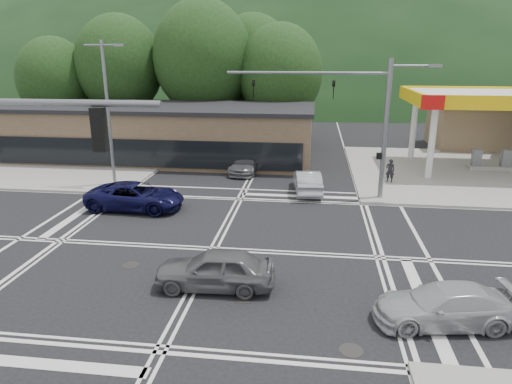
# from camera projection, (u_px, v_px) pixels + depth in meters

# --- Properties ---
(ground) EXTENTS (120.00, 120.00, 0.00)m
(ground) POSITION_uv_depth(u_px,v_px,m) (214.00, 249.00, 20.08)
(ground) COLOR black
(ground) RESTS_ON ground
(sidewalk_ne) EXTENTS (16.00, 16.00, 0.15)m
(sidewalk_ne) POSITION_uv_depth(u_px,v_px,m) (465.00, 173.00, 32.48)
(sidewalk_ne) COLOR gray
(sidewalk_ne) RESTS_ON ground
(sidewalk_nw) EXTENTS (16.00, 16.00, 0.15)m
(sidewalk_nw) POSITION_uv_depth(u_px,v_px,m) (69.00, 161.00, 36.08)
(sidewalk_nw) COLOR gray
(sidewalk_nw) RESTS_ON ground
(gas_station_canopy) EXTENTS (12.32, 8.34, 5.75)m
(gas_station_canopy) POSITION_uv_depth(u_px,v_px,m) (500.00, 101.00, 31.72)
(gas_station_canopy) COLOR silver
(gas_station_canopy) RESTS_ON ground
(convenience_store) EXTENTS (10.00, 6.00, 3.80)m
(convenience_store) POSITION_uv_depth(u_px,v_px,m) (491.00, 127.00, 40.82)
(convenience_store) COLOR #846B4F
(convenience_store) RESTS_ON ground
(commercial_row) EXTENTS (24.00, 8.00, 4.00)m
(commercial_row) POSITION_uv_depth(u_px,v_px,m) (161.00, 134.00, 36.57)
(commercial_row) COLOR brown
(commercial_row) RESTS_ON ground
(hill_north) EXTENTS (252.00, 126.00, 140.00)m
(hill_north) POSITION_uv_depth(u_px,v_px,m) (297.00, 90.00, 105.42)
(hill_north) COLOR black
(hill_north) RESTS_ON ground
(tree_n_a) EXTENTS (8.00, 8.00, 11.75)m
(tree_n_a) POSITION_uv_depth(u_px,v_px,m) (119.00, 65.00, 42.42)
(tree_n_a) COLOR #382619
(tree_n_a) RESTS_ON ground
(tree_n_b) EXTENTS (9.00, 9.00, 12.98)m
(tree_n_b) POSITION_uv_depth(u_px,v_px,m) (203.00, 58.00, 41.27)
(tree_n_b) COLOR #382619
(tree_n_b) RESTS_ON ground
(tree_n_c) EXTENTS (7.60, 7.60, 10.87)m
(tree_n_c) POSITION_uv_depth(u_px,v_px,m) (280.00, 73.00, 40.81)
(tree_n_c) COLOR #382619
(tree_n_c) RESTS_ON ground
(tree_n_d) EXTENTS (6.80, 6.80, 9.76)m
(tree_n_d) POSITION_uv_depth(u_px,v_px,m) (55.00, 80.00, 42.57)
(tree_n_d) COLOR #382619
(tree_n_d) RESTS_ON ground
(tree_n_e) EXTENTS (8.40, 8.40, 11.98)m
(tree_n_e) POSITION_uv_depth(u_px,v_px,m) (253.00, 64.00, 44.77)
(tree_n_e) COLOR #382619
(tree_n_e) RESTS_ON ground
(streetlight_nw) EXTENTS (2.50, 0.25, 9.00)m
(streetlight_nw) POSITION_uv_depth(u_px,v_px,m) (109.00, 107.00, 28.14)
(streetlight_nw) COLOR slate
(streetlight_nw) RESTS_ON ground
(signal_mast_ne) EXTENTS (11.65, 0.30, 8.00)m
(signal_mast_ne) POSITION_uv_depth(u_px,v_px,m) (364.00, 112.00, 25.53)
(signal_mast_ne) COLOR slate
(signal_mast_ne) RESTS_ON ground
(car_blue_west) EXTENTS (5.36, 2.59, 1.47)m
(car_blue_west) POSITION_uv_depth(u_px,v_px,m) (135.00, 196.00, 25.00)
(car_blue_west) COLOR #0B0B34
(car_blue_west) RESTS_ON ground
(car_grey_center) EXTENTS (4.42, 1.93, 1.48)m
(car_grey_center) POSITION_uv_depth(u_px,v_px,m) (215.00, 269.00, 16.60)
(car_grey_center) COLOR #595A5D
(car_grey_center) RESTS_ON ground
(car_silver_east) EXTENTS (4.65, 2.38, 1.29)m
(car_silver_east) POSITION_uv_depth(u_px,v_px,m) (444.00, 305.00, 14.40)
(car_silver_east) COLOR #ABAEB2
(car_silver_east) RESTS_ON ground
(car_queue_a) EXTENTS (1.95, 4.40, 1.40)m
(car_queue_a) POSITION_uv_depth(u_px,v_px,m) (307.00, 182.00, 27.94)
(car_queue_a) COLOR #A2A5A9
(car_queue_a) RESTS_ON ground
(car_queue_b) EXTENTS (1.84, 4.08, 1.36)m
(car_queue_b) POSITION_uv_depth(u_px,v_px,m) (271.00, 156.00, 34.89)
(car_queue_b) COLOR silver
(car_queue_b) RESTS_ON ground
(car_northbound) EXTENTS (2.26, 4.65, 1.30)m
(car_northbound) POSITION_uv_depth(u_px,v_px,m) (247.00, 163.00, 32.73)
(car_northbound) COLOR slate
(car_northbound) RESTS_ON ground
(pedestrian) EXTENTS (0.58, 0.39, 1.55)m
(pedestrian) POSITION_uv_depth(u_px,v_px,m) (390.00, 170.00, 29.66)
(pedestrian) COLOR black
(pedestrian) RESTS_ON sidewalk_ne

